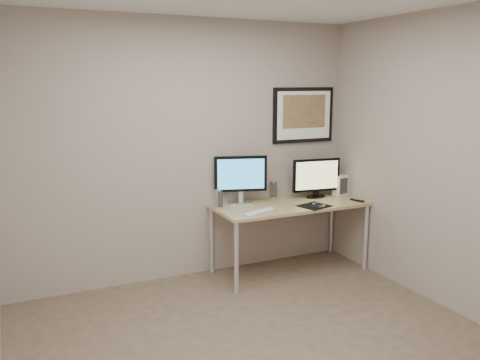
{
  "coord_description": "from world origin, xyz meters",
  "views": [
    {
      "loc": [
        -1.67,
        -3.08,
        1.98
      ],
      "look_at": [
        0.31,
        1.1,
        1.08
      ],
      "focal_mm": 38.0,
      "sensor_mm": 36.0,
      "label": 1
    }
  ],
  "objects_px": {
    "speaker_right": "(274,190)",
    "keyboard": "(259,212)",
    "framed_art": "(303,115)",
    "speaker_left": "(218,199)",
    "desk": "(290,210)",
    "monitor_large": "(241,177)",
    "monitor_tv": "(316,177)",
    "fan_unit": "(340,185)"
  },
  "relations": [
    {
      "from": "desk",
      "to": "monitor_large",
      "type": "height_order",
      "value": "monitor_large"
    },
    {
      "from": "speaker_right",
      "to": "keyboard",
      "type": "bearing_deg",
      "value": -108.47
    },
    {
      "from": "desk",
      "to": "keyboard",
      "type": "bearing_deg",
      "value": -157.56
    },
    {
      "from": "monitor_large",
      "to": "speaker_right",
      "type": "bearing_deg",
      "value": 25.0
    },
    {
      "from": "monitor_tv",
      "to": "fan_unit",
      "type": "distance_m",
      "value": 0.33
    },
    {
      "from": "framed_art",
      "to": "fan_unit",
      "type": "distance_m",
      "value": 0.89
    },
    {
      "from": "monitor_large",
      "to": "speaker_right",
      "type": "relative_size",
      "value": 2.85
    },
    {
      "from": "desk",
      "to": "keyboard",
      "type": "distance_m",
      "value": 0.5
    },
    {
      "from": "speaker_right",
      "to": "desk",
      "type": "bearing_deg",
      "value": -61.98
    },
    {
      "from": "monitor_tv",
      "to": "fan_unit",
      "type": "bearing_deg",
      "value": 5.46
    },
    {
      "from": "speaker_left",
      "to": "framed_art",
      "type": "bearing_deg",
      "value": -4.82
    },
    {
      "from": "desk",
      "to": "monitor_large",
      "type": "distance_m",
      "value": 0.62
    },
    {
      "from": "desk",
      "to": "monitor_tv",
      "type": "height_order",
      "value": "monitor_tv"
    },
    {
      "from": "speaker_right",
      "to": "fan_unit",
      "type": "bearing_deg",
      "value": 8.67
    },
    {
      "from": "monitor_large",
      "to": "fan_unit",
      "type": "relative_size",
      "value": 2.38
    },
    {
      "from": "desk",
      "to": "framed_art",
      "type": "distance_m",
      "value": 1.07
    },
    {
      "from": "speaker_left",
      "to": "speaker_right",
      "type": "xyz_separation_m",
      "value": [
        0.72,
        0.15,
        -0.0
      ]
    },
    {
      "from": "desk",
      "to": "framed_art",
      "type": "relative_size",
      "value": 2.13
    },
    {
      "from": "speaker_left",
      "to": "speaker_right",
      "type": "height_order",
      "value": "speaker_left"
    },
    {
      "from": "keyboard",
      "to": "monitor_large",
      "type": "bearing_deg",
      "value": 68.8
    },
    {
      "from": "speaker_right",
      "to": "fan_unit",
      "type": "height_order",
      "value": "fan_unit"
    },
    {
      "from": "desk",
      "to": "fan_unit",
      "type": "xyz_separation_m",
      "value": [
        0.72,
        0.12,
        0.18
      ]
    },
    {
      "from": "desk",
      "to": "framed_art",
      "type": "bearing_deg",
      "value": 43.46
    },
    {
      "from": "monitor_tv",
      "to": "keyboard",
      "type": "bearing_deg",
      "value": -152.55
    },
    {
      "from": "desk",
      "to": "keyboard",
      "type": "relative_size",
      "value": 4.06
    },
    {
      "from": "monitor_large",
      "to": "speaker_left",
      "type": "height_order",
      "value": "monitor_large"
    },
    {
      "from": "framed_art",
      "to": "speaker_left",
      "type": "distance_m",
      "value": 1.37
    },
    {
      "from": "fan_unit",
      "to": "speaker_right",
      "type": "bearing_deg",
      "value": 153.95
    },
    {
      "from": "framed_art",
      "to": "fan_unit",
      "type": "height_order",
      "value": "framed_art"
    },
    {
      "from": "keyboard",
      "to": "fan_unit",
      "type": "bearing_deg",
      "value": -6.65
    },
    {
      "from": "monitor_tv",
      "to": "speaker_right",
      "type": "height_order",
      "value": "monitor_tv"
    },
    {
      "from": "speaker_left",
      "to": "keyboard",
      "type": "distance_m",
      "value": 0.46
    },
    {
      "from": "monitor_large",
      "to": "speaker_left",
      "type": "bearing_deg",
      "value": -147.38
    },
    {
      "from": "desk",
      "to": "speaker_left",
      "type": "height_order",
      "value": "speaker_left"
    },
    {
      "from": "desk",
      "to": "fan_unit",
      "type": "height_order",
      "value": "fan_unit"
    },
    {
      "from": "monitor_large",
      "to": "monitor_tv",
      "type": "height_order",
      "value": "monitor_large"
    },
    {
      "from": "monitor_large",
      "to": "keyboard",
      "type": "relative_size",
      "value": 1.36
    },
    {
      "from": "framed_art",
      "to": "speaker_left",
      "type": "height_order",
      "value": "framed_art"
    },
    {
      "from": "keyboard",
      "to": "fan_unit",
      "type": "distance_m",
      "value": 1.22
    },
    {
      "from": "speaker_right",
      "to": "keyboard",
      "type": "distance_m",
      "value": 0.66
    },
    {
      "from": "framed_art",
      "to": "speaker_left",
      "type": "relative_size",
      "value": 3.94
    },
    {
      "from": "framed_art",
      "to": "monitor_tv",
      "type": "bearing_deg",
      "value": -74.71
    }
  ]
}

